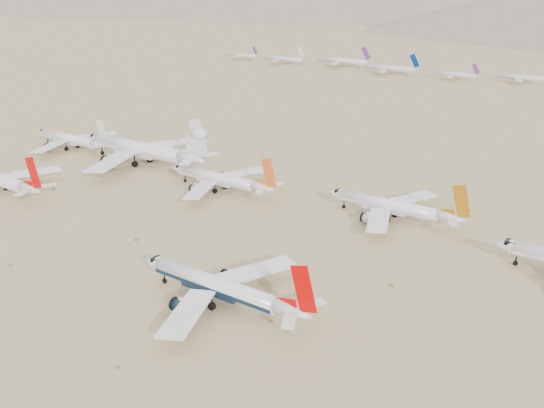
{
  "coord_description": "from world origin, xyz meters",
  "views": [
    {
      "loc": [
        88.64,
        -87.8,
        67.47
      ],
      "look_at": [
        -5.71,
        44.13,
        7.0
      ],
      "focal_mm": 40.0,
      "sensor_mm": 36.0,
      "label": 1
    }
  ],
  "objects": [
    {
      "name": "ground",
      "position": [
        0.0,
        0.0,
        0.0
      ],
      "size": [
        7000.0,
        7000.0,
        0.0
      ],
      "primitive_type": "plane",
      "color": "#967E57",
      "rests_on": "ground"
    },
    {
      "name": "main_airliner",
      "position": [
        11.68,
        1.08,
        4.36
      ],
      "size": [
        44.92,
        43.87,
        15.85
      ],
      "color": "white",
      "rests_on": "ground"
    },
    {
      "name": "row2_gold_tail",
      "position": [
        20.56,
        69.32,
        4.2
      ],
      "size": [
        42.21,
        41.28,
        15.03
      ],
      "color": "white",
      "rests_on": "ground"
    },
    {
      "name": "row2_orange_tail",
      "position": [
        -37.75,
        59.47,
        4.24
      ],
      "size": [
        42.36,
        41.44,
        15.11
      ],
      "color": "white",
      "rests_on": "ground"
    },
    {
      "name": "row2_white_trijet",
      "position": [
        -81.23,
        65.82,
        6.32
      ],
      "size": [
        61.63,
        60.23,
        21.84
      ],
      "color": "white",
      "rests_on": "ground"
    },
    {
      "name": "row2_white_twin",
      "position": [
        -123.09,
        64.04,
        4.33
      ],
      "size": [
        43.01,
        42.08,
        15.37
      ],
      "color": "white",
      "rests_on": "ground"
    },
    {
      "name": "distant_storage_row",
      "position": [
        -41.18,
        344.55,
        4.39
      ],
      "size": [
        455.03,
        58.8,
        15.25
      ],
      "color": "silver",
      "rests_on": "ground"
    },
    {
      "name": "desert_scrub",
      "position": [
        -26.91,
        -24.06,
        0.28
      ],
      "size": [
        219.83,
        121.67,
        0.63
      ],
      "color": "brown",
      "rests_on": "ground"
    }
  ]
}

